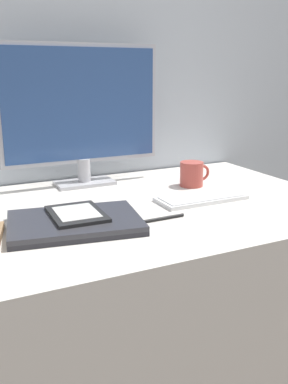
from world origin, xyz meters
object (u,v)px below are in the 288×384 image
laptop (75,223)px  monitor (82,110)px  ereader (77,214)px  coffee_mug (192,174)px  pen (162,218)px  keyboard (201,198)px

laptop → monitor: bearing=68.5°
ereader → coffee_mug: 0.52m
laptop → ereader: 0.03m
pen → laptop: bearing=167.8°
ereader → pen: (0.22, -0.07, -0.03)m
coffee_mug → pen: coffee_mug is taller
laptop → ereader: size_ratio=2.01×
monitor → ereader: 0.47m
ereader → monitor: bearing=69.1°
pen → keyboard: bearing=29.0°
keyboard → laptop: size_ratio=0.77×
coffee_mug → laptop: bearing=-155.8°
monitor → coffee_mug: bearing=-29.0°
laptop → keyboard: bearing=8.0°
laptop → ereader: ereader is taller
keyboard → coffee_mug: 0.18m
keyboard → laptop: (-0.42, -0.06, 0.01)m
keyboard → pen: (-0.19, -0.11, -0.00)m
laptop → coffee_mug: coffee_mug is taller
monitor → coffee_mug: 0.43m
coffee_mug → pen: bearing=-134.2°
ereader → coffee_mug: coffee_mug is taller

